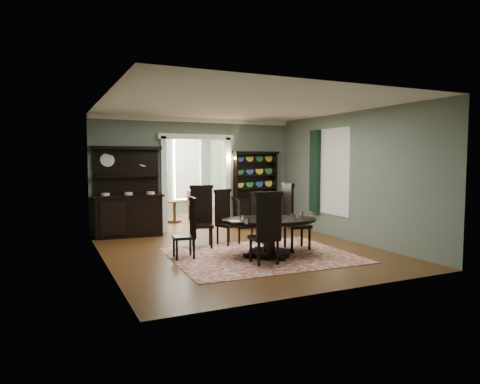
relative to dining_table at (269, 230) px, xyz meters
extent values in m
cube|color=brown|center=(-0.28, 0.61, -0.52)|extent=(5.50, 6.00, 0.01)
cube|color=white|center=(-0.28, 0.61, 2.48)|extent=(5.50, 6.00, 0.01)
cube|color=slate|center=(-3.03, 0.61, 0.98)|extent=(0.01, 6.00, 3.00)
cube|color=slate|center=(2.47, 0.61, 0.98)|extent=(0.01, 6.00, 3.00)
cube|color=slate|center=(-0.28, -2.39, 0.98)|extent=(5.50, 0.01, 3.00)
cube|color=slate|center=(-2.11, 3.61, 0.98)|extent=(1.85, 0.01, 3.00)
cube|color=slate|center=(1.54, 3.61, 0.98)|extent=(1.85, 0.01, 3.00)
cube|color=slate|center=(-0.28, 3.61, 2.23)|extent=(1.80, 0.01, 0.50)
cube|color=white|center=(-0.28, 3.56, 2.42)|extent=(5.50, 0.10, 0.12)
cube|color=brown|center=(-0.28, 5.36, -0.52)|extent=(3.50, 3.50, 0.01)
cube|color=white|center=(-0.28, 5.36, 2.48)|extent=(3.50, 3.50, 0.01)
cube|color=slate|center=(-2.03, 5.36, 0.98)|extent=(0.01, 3.50, 3.00)
cube|color=slate|center=(1.47, 5.36, 0.98)|extent=(0.01, 3.50, 3.00)
cube|color=slate|center=(-0.28, 7.11, 0.98)|extent=(3.50, 0.01, 3.00)
cube|color=white|center=(-1.13, 7.06, 1.03)|extent=(1.05, 0.06, 2.20)
cube|color=white|center=(0.57, 7.06, 1.03)|extent=(1.05, 0.06, 2.20)
cube|color=white|center=(-1.18, 3.61, 0.73)|extent=(0.14, 0.25, 2.50)
cube|color=white|center=(0.62, 3.61, 0.73)|extent=(0.14, 0.25, 2.50)
cube|color=white|center=(-0.28, 3.61, 1.98)|extent=(2.08, 0.25, 0.14)
cube|color=white|center=(2.46, 1.21, 1.08)|extent=(0.02, 1.10, 2.00)
cube|color=white|center=(2.44, 1.21, 1.08)|extent=(0.01, 1.22, 2.12)
cube|color=black|center=(2.37, 1.89, 1.08)|extent=(0.10, 0.35, 2.10)
cube|color=gold|center=(0.67, 3.53, 1.33)|extent=(0.08, 0.05, 0.18)
sphere|color=#FFD88C|center=(0.57, 3.38, 1.41)|extent=(0.07, 0.07, 0.07)
sphere|color=#FFD88C|center=(0.77, 3.38, 1.41)|extent=(0.07, 0.07, 0.07)
cube|color=maroon|center=(-0.13, 0.07, -0.51)|extent=(3.58, 2.94, 0.01)
ellipsoid|color=black|center=(0.00, 0.00, 0.20)|extent=(2.13, 1.66, 0.05)
cylinder|color=black|center=(0.00, 0.00, 0.17)|extent=(2.15, 2.15, 0.03)
cylinder|color=black|center=(0.00, 0.00, -0.14)|extent=(0.24, 0.24, 0.65)
cylinder|color=black|center=(0.00, 0.00, -0.47)|extent=(0.83, 0.83, 0.10)
cylinder|color=silver|center=(-0.06, 0.04, 0.25)|extent=(0.32, 0.32, 0.06)
cube|color=black|center=(-0.93, 1.31, -0.04)|extent=(0.58, 0.57, 0.06)
cube|color=black|center=(-0.88, 1.51, 0.37)|extent=(0.47, 0.18, 0.81)
cube|color=black|center=(-0.88, 1.51, 0.79)|extent=(0.52, 0.21, 0.08)
cylinder|color=black|center=(-1.16, 1.18, -0.28)|extent=(0.05, 0.05, 0.48)
cylinder|color=black|center=(-0.81, 1.08, -0.28)|extent=(0.05, 0.05, 0.48)
cylinder|color=black|center=(-1.06, 1.54, -0.28)|extent=(0.05, 0.05, 0.48)
cylinder|color=black|center=(-0.70, 1.44, -0.28)|extent=(0.05, 0.05, 0.48)
cube|color=black|center=(-0.29, 1.37, -0.08)|extent=(0.55, 0.54, 0.06)
cube|color=black|center=(-0.35, 1.55, 0.30)|extent=(0.43, 0.19, 0.74)
cube|color=black|center=(-0.35, 1.55, 0.68)|extent=(0.47, 0.22, 0.08)
cylinder|color=black|center=(-0.40, 1.15, -0.30)|extent=(0.05, 0.05, 0.44)
cylinder|color=black|center=(-0.07, 1.26, -0.30)|extent=(0.05, 0.05, 0.44)
cylinder|color=black|center=(-0.51, 1.47, -0.30)|extent=(0.05, 0.05, 0.44)
cylinder|color=black|center=(-0.19, 1.59, -0.30)|extent=(0.05, 0.05, 0.44)
cube|color=black|center=(0.48, 1.23, -0.11)|extent=(0.53, 0.52, 0.05)
cube|color=black|center=(0.41, 1.40, 0.25)|extent=(0.40, 0.20, 0.70)
cube|color=black|center=(0.41, 1.40, 0.61)|extent=(0.44, 0.23, 0.07)
cylinder|color=black|center=(0.40, 1.02, -0.31)|extent=(0.04, 0.04, 0.41)
cylinder|color=black|center=(0.69, 1.14, -0.31)|extent=(0.04, 0.04, 0.41)
cylinder|color=black|center=(0.27, 1.32, -0.31)|extent=(0.04, 0.04, 0.41)
cylinder|color=black|center=(0.57, 1.44, -0.31)|extent=(0.04, 0.04, 0.41)
cube|color=black|center=(-1.60, 0.50, -0.10)|extent=(0.44, 0.46, 0.05)
cube|color=black|center=(-1.42, 0.48, 0.26)|extent=(0.09, 0.42, 0.71)
cube|color=black|center=(-1.42, 0.48, 0.63)|extent=(0.11, 0.46, 0.07)
cylinder|color=black|center=(-1.74, 0.68, -0.31)|extent=(0.05, 0.05, 0.42)
cylinder|color=black|center=(-1.78, 0.35, -0.31)|extent=(0.05, 0.05, 0.42)
cylinder|color=black|center=(-1.42, 0.64, -0.31)|extent=(0.05, 0.05, 0.42)
cylinder|color=black|center=(-1.45, 0.32, -0.31)|extent=(0.05, 0.05, 0.42)
cube|color=black|center=(0.84, 0.30, -0.01)|extent=(0.55, 0.57, 0.07)
cube|color=black|center=(0.62, 0.33, 0.42)|extent=(0.13, 0.50, 0.85)
cube|color=black|center=(0.62, 0.33, 0.86)|extent=(0.16, 0.55, 0.09)
cylinder|color=black|center=(1.00, 0.08, -0.27)|extent=(0.05, 0.05, 0.50)
cylinder|color=black|center=(1.06, 0.46, -0.27)|extent=(0.05, 0.05, 0.50)
cylinder|color=black|center=(0.61, 0.14, -0.27)|extent=(0.05, 0.05, 0.50)
cylinder|color=black|center=(0.67, 0.52, -0.27)|extent=(0.05, 0.05, 0.50)
cube|color=black|center=(-0.39, -0.52, -0.04)|extent=(0.50, 0.48, 0.06)
cube|color=black|center=(-0.40, -0.72, 0.37)|extent=(0.48, 0.08, 0.80)
cube|color=black|center=(-0.40, -0.72, 0.78)|extent=(0.52, 0.10, 0.08)
cylinder|color=black|center=(-0.19, -0.34, -0.28)|extent=(0.05, 0.05, 0.47)
cylinder|color=black|center=(-0.56, -0.32, -0.28)|extent=(0.05, 0.05, 0.47)
cylinder|color=black|center=(-0.22, -0.71, -0.28)|extent=(0.05, 0.05, 0.47)
cylinder|color=black|center=(-0.59, -0.69, -0.28)|extent=(0.05, 0.05, 0.47)
cube|color=black|center=(-2.14, 3.31, -0.02)|extent=(1.63, 0.67, 0.99)
cube|color=black|center=(-2.14, 3.31, 0.50)|extent=(1.73, 0.73, 0.05)
cube|color=black|center=(-2.14, 3.53, 1.09)|extent=(1.59, 0.21, 1.17)
cube|color=black|center=(-2.14, 3.43, 0.97)|extent=(1.56, 0.40, 0.04)
cube|color=black|center=(-2.14, 3.41, 1.67)|extent=(1.71, 0.48, 0.08)
cube|color=black|center=(1.43, 3.34, -0.11)|extent=(1.27, 0.47, 0.82)
cube|color=black|center=(1.43, 3.34, 0.31)|extent=(1.36, 0.51, 0.04)
cube|color=black|center=(1.43, 3.52, 0.93)|extent=(1.27, 0.07, 1.23)
cube|color=black|center=(0.81, 3.43, 0.93)|extent=(0.05, 0.24, 1.27)
cube|color=black|center=(2.04, 3.43, 0.93)|extent=(0.05, 0.24, 1.27)
cube|color=black|center=(1.43, 3.41, 1.57)|extent=(1.36, 0.30, 0.07)
cube|color=black|center=(1.43, 3.43, 0.57)|extent=(1.27, 0.25, 0.03)
cube|color=black|center=(1.43, 3.43, 0.93)|extent=(1.27, 0.25, 0.03)
cube|color=black|center=(1.43, 3.43, 1.30)|extent=(1.27, 0.25, 0.03)
cylinder|color=#542C18|center=(-0.45, 5.15, 0.13)|extent=(0.71, 0.71, 0.04)
cylinder|color=#542C18|center=(-0.45, 5.15, -0.19)|extent=(0.09, 0.09, 0.63)
cylinder|color=#542C18|center=(-0.45, 5.15, -0.49)|extent=(0.39, 0.39, 0.05)
cylinder|color=#542C18|center=(-0.93, 5.31, -0.08)|extent=(0.39, 0.39, 0.04)
cube|color=#542C18|center=(-0.77, 5.25, 0.16)|extent=(0.15, 0.34, 0.48)
cylinder|color=#542C18|center=(-1.01, 5.48, -0.30)|extent=(0.03, 0.03, 0.44)
cylinder|color=#542C18|center=(-1.11, 5.23, -0.30)|extent=(0.03, 0.03, 0.44)
cylinder|color=#542C18|center=(-0.76, 5.39, -0.30)|extent=(0.03, 0.03, 0.44)
cylinder|color=#542C18|center=(-0.85, 5.14, -0.30)|extent=(0.03, 0.03, 0.44)
cylinder|color=#542C18|center=(0.21, 5.24, -0.08)|extent=(0.39, 0.39, 0.04)
cube|color=#542C18|center=(0.04, 5.24, 0.17)|extent=(0.04, 0.35, 0.49)
cylinder|color=#542C18|center=(0.35, 5.09, -0.30)|extent=(0.04, 0.04, 0.44)
cylinder|color=#542C18|center=(0.35, 5.37, -0.30)|extent=(0.04, 0.04, 0.44)
cylinder|color=#542C18|center=(0.07, 5.10, -0.30)|extent=(0.04, 0.04, 0.44)
cylinder|color=#542C18|center=(0.08, 5.38, -0.30)|extent=(0.04, 0.04, 0.44)
camera|label=1|loc=(-4.01, -7.33, 1.41)|focal=32.00mm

